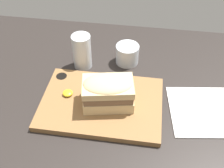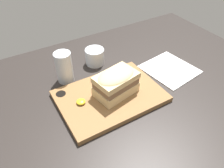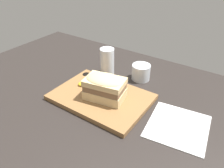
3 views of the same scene
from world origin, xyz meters
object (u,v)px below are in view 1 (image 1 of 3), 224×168
(sandwich, at_px, (108,91))
(water_glass, at_px, (82,53))
(serving_board, at_px, (100,103))
(napkin, at_px, (202,111))
(wine_glass, at_px, (127,55))

(sandwich, relative_size, water_glass, 1.30)
(serving_board, relative_size, water_glass, 2.94)
(sandwich, bearing_deg, napkin, 4.78)
(wine_glass, bearing_deg, napkin, -39.30)
(napkin, bearing_deg, wine_glass, 140.70)
(serving_board, distance_m, napkin, 0.30)
(wine_glass, relative_size, napkin, 0.37)
(serving_board, bearing_deg, wine_glass, 74.88)
(wine_glass, height_order, napkin, wine_glass)
(serving_board, relative_size, wine_glass, 4.48)
(water_glass, distance_m, napkin, 0.42)
(sandwich, xyz_separation_m, napkin, (0.27, 0.02, -0.07))
(serving_board, distance_m, sandwich, 0.06)
(sandwich, height_order, wine_glass, sandwich)
(sandwich, distance_m, water_glass, 0.21)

